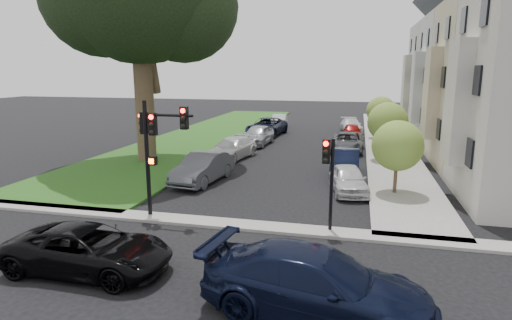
% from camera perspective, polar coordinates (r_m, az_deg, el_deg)
% --- Properties ---
extents(ground, '(140.00, 140.00, 0.00)m').
position_cam_1_polar(ground, '(14.95, -4.56, -11.44)').
color(ground, black).
rests_on(ground, ground).
extents(grass_strip, '(8.00, 44.00, 0.12)m').
position_cam_1_polar(grass_strip, '(39.79, -6.25, 3.42)').
color(grass_strip, '#21521F').
rests_on(grass_strip, ground).
extents(sidewalk_right, '(3.50, 44.00, 0.12)m').
position_cam_1_polar(sidewalk_right, '(37.57, 17.03, 2.46)').
color(sidewalk_right, '#A7A7A6').
rests_on(sidewalk_right, ground).
extents(sidewalk_cross, '(60.00, 1.00, 0.12)m').
position_cam_1_polar(sidewalk_cross, '(16.70, -2.43, -8.62)').
color(sidewalk_cross, '#A7A7A6').
rests_on(sidewalk_cross, ground).
extents(house_b, '(7.70, 7.55, 15.97)m').
position_cam_1_polar(house_b, '(29.68, 30.12, 12.34)').
color(house_b, tan).
rests_on(house_b, ground).
extents(house_c, '(7.70, 7.55, 15.97)m').
position_cam_1_polar(house_c, '(36.95, 26.84, 12.28)').
color(house_c, '#A9A8A5').
rests_on(house_c, ground).
extents(house_d, '(7.70, 7.55, 15.97)m').
position_cam_1_polar(house_d, '(44.29, 24.64, 12.21)').
color(house_d, '#A59D89').
rests_on(house_d, ground).
extents(small_tree_a, '(2.41, 2.41, 3.61)m').
position_cam_1_polar(small_tree_a, '(21.28, 18.36, 1.81)').
color(small_tree_a, '#3B311C').
rests_on(small_tree_a, ground).
extents(small_tree_b, '(2.59, 2.59, 3.89)m').
position_cam_1_polar(small_tree_b, '(29.07, 17.15, 4.83)').
color(small_tree_b, '#3B311C').
rests_on(small_tree_b, ground).
extents(small_tree_c, '(2.46, 2.46, 3.70)m').
position_cam_1_polar(small_tree_c, '(38.47, 16.32, 6.31)').
color(small_tree_c, '#3B311C').
rests_on(small_tree_c, ground).
extents(traffic_signal_main, '(2.32, 0.60, 4.75)m').
position_cam_1_polar(traffic_signal_main, '(17.32, -13.29, 2.84)').
color(traffic_signal_main, black).
rests_on(traffic_signal_main, ground).
extents(traffic_signal_secondary, '(0.45, 0.37, 3.52)m').
position_cam_1_polar(traffic_signal_secondary, '(15.64, 9.68, -1.04)').
color(traffic_signal_secondary, black).
rests_on(traffic_signal_secondary, ground).
extents(car_cross_near, '(4.97, 2.30, 1.38)m').
position_cam_1_polar(car_cross_near, '(13.91, -21.38, -11.03)').
color(car_cross_near, black).
rests_on(car_cross_near, ground).
extents(car_cross_far, '(6.01, 3.16, 1.66)m').
position_cam_1_polar(car_cross_far, '(10.92, 8.02, -16.02)').
color(car_cross_far, black).
rests_on(car_cross_far, ground).
extents(car_parked_0, '(2.29, 4.16, 1.34)m').
position_cam_1_polar(car_parked_0, '(21.47, 12.20, -2.49)').
color(car_parked_0, silver).
rests_on(car_parked_0, ground).
extents(car_parked_1, '(1.60, 4.45, 1.46)m').
position_cam_1_polar(car_parked_1, '(24.84, 11.78, -0.37)').
color(car_parked_1, black).
rests_on(car_parked_1, ground).
extents(car_parked_2, '(2.43, 5.03, 1.38)m').
position_cam_1_polar(car_parked_2, '(32.22, 12.05, 2.35)').
color(car_parked_2, '#3F4247').
rests_on(car_parked_2, ground).
extents(car_parked_3, '(1.72, 3.82, 1.27)m').
position_cam_1_polar(car_parked_3, '(38.53, 12.71, 3.78)').
color(car_parked_3, maroon).
rests_on(car_parked_3, ground).
extents(car_parked_4, '(2.46, 4.65, 1.29)m').
position_cam_1_polar(car_parked_4, '(42.44, 12.56, 4.53)').
color(car_parked_4, silver).
rests_on(car_parked_4, ground).
extents(car_parked_5, '(2.23, 4.92, 1.57)m').
position_cam_1_polar(car_parked_5, '(22.99, -7.11, -1.06)').
color(car_parked_5, '#3F4247').
rests_on(car_parked_5, ground).
extents(car_parked_6, '(2.84, 5.16, 1.42)m').
position_cam_1_polar(car_parked_6, '(28.92, -3.21, 1.55)').
color(car_parked_6, silver).
rests_on(car_parked_6, ground).
extents(car_parked_7, '(2.16, 4.74, 1.58)m').
position_cam_1_polar(car_parked_7, '(34.24, 0.21, 3.34)').
color(car_parked_7, '#999BA0').
rests_on(car_parked_7, ground).
extents(car_parked_8, '(3.24, 6.00, 1.60)m').
position_cam_1_polar(car_parked_8, '(39.30, 1.43, 4.47)').
color(car_parked_8, black).
rests_on(car_parked_8, ground).
extents(car_parked_9, '(1.77, 4.15, 1.33)m').
position_cam_1_polar(car_parked_9, '(44.72, 3.13, 5.19)').
color(car_parked_9, silver).
rests_on(car_parked_9, ground).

